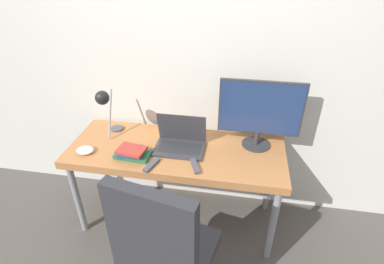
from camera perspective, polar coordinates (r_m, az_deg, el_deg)
ground_plane at (r=2.58m, az=-4.18°, el=-21.06°), size 12.00×12.00×0.00m
wall_back at (r=2.37m, az=-1.37°, el=13.24°), size 8.00×0.05×2.60m
desk at (r=2.32m, az=-2.99°, el=-4.51°), size 1.64×0.64×0.75m
laptop at (r=2.26m, az=-2.25°, el=-1.83°), size 0.37×0.25×0.26m
monitor at (r=2.22m, az=12.86°, el=3.82°), size 0.60×0.22×0.53m
desk_lamp at (r=2.34m, az=-16.27°, el=5.30°), size 0.10×0.27×0.42m
office_chair at (r=1.79m, az=-5.52°, el=-21.20°), size 0.59×0.58×1.13m
book_stack at (r=2.22m, az=-11.40°, el=-3.85°), size 0.26×0.18×0.07m
tv_remote at (r=2.12m, az=-7.72°, el=-6.24°), size 0.09×0.16×0.02m
media_remote at (r=2.09m, az=0.60°, el=-6.51°), size 0.10×0.16×0.02m
game_controller at (r=2.36m, az=-19.67°, el=-3.28°), size 0.13×0.11×0.04m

